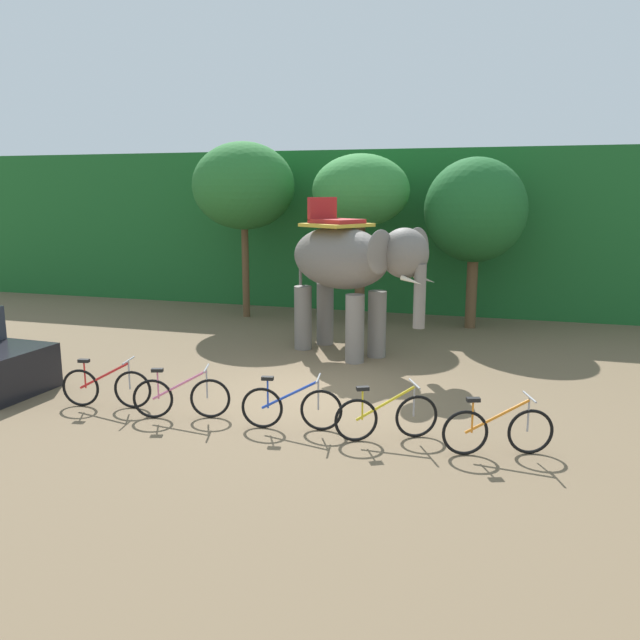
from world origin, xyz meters
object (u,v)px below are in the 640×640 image
Objects in this scene: tree_right at (361,192)px; tree_far_left at (475,211)px; bike_blue at (291,407)px; tree_left at (244,186)px; bike_red at (106,387)px; elephant at (349,265)px; bike_yellow at (386,416)px; bike_pink at (181,397)px; bike_orange at (498,430)px.

tree_right reaches higher than tree_far_left.
tree_left is at bearing 117.14° from bike_blue.
elephant is at bearing 56.19° from bike_red.
bike_yellow is at bearing -0.95° from bike_red.
tree_left reaches higher than bike_pink.
bike_pink is at bearing -97.21° from tree_right.
bike_red is at bearing -107.25° from tree_right.
tree_right is 3.03× the size of bike_pink.
tree_far_left is at bearing 85.35° from bike_yellow.
tree_far_left is at bearing 57.47° from elephant.
bike_pink is at bearing -4.49° from bike_red.
bike_blue is at bearing 0.83° from bike_pink.
tree_left is 9.65m from bike_red.
bike_pink and bike_blue have the same top height.
tree_right reaches higher than bike_blue.
tree_far_left reaches higher than bike_red.
tree_right is 9.68m from bike_pink.
bike_red is at bearing -123.23° from tree_far_left.
bike_orange is at bearing -55.34° from elephant.
tree_right is at bearing 105.68° from bike_yellow.
bike_red is (-5.99, -9.14, -2.99)m from tree_far_left.
bike_red is 1.09× the size of bike_yellow.
bike_pink is (-1.13, -8.95, -3.52)m from tree_right.
tree_right is 3.31m from tree_far_left.
tree_far_left is 2.96× the size of bike_pink.
tree_far_left reaches higher than bike_yellow.
bike_orange is (4.22, -9.03, -3.52)m from tree_right.
bike_pink is 1.06× the size of bike_yellow.
bike_orange is (6.96, -0.21, 0.00)m from bike_red.
bike_blue is at bearing -179.63° from bike_yellow.
tree_far_left is 5.04m from elephant.
bike_pink and bike_yellow have the same top height.
bike_pink is at bearing -74.07° from tree_left.
bike_yellow and bike_orange have the same top height.
bike_red is 1.00× the size of bike_blue.
elephant is (-2.63, -4.13, -1.18)m from tree_far_left.
tree_left is at bearing 179.34° from tree_right.
tree_right is at bearing 82.79° from bike_pink.
bike_red is (-3.36, -5.01, -1.82)m from elephant.
bike_blue is (3.63, -0.10, 0.00)m from bike_red.
bike_yellow is (2.50, -8.91, -3.52)m from tree_right.
tree_far_left is 1.20× the size of elephant.
elephant reaches higher than bike_orange.
bike_blue is at bearing -62.86° from tree_left.
bike_orange is (3.33, -0.11, 0.00)m from bike_blue.
bike_red is 1.61m from bike_pink.
bike_pink is (-4.38, -9.27, -2.99)m from tree_far_left.
bike_red is (0.96, -8.87, -3.68)m from tree_left.
bike_red and bike_orange have the same top height.
tree_right is at bearing -0.66° from tree_left.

